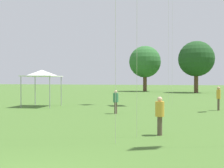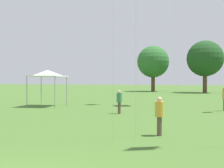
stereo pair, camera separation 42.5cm
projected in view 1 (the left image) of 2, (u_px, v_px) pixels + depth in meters
The scene contains 6 objects.
person_standing_1 at pixel (116, 100), 17.66m from camera, with size 0.43×0.43×1.59m.
person_standing_3 at pixel (219, 96), 19.64m from camera, with size 0.38×0.38×1.79m.
person_standing_4 at pixel (160, 113), 10.62m from camera, with size 0.50×0.50×1.57m.
canopy_tent at pixel (42, 74), 22.64m from camera, with size 3.21×3.21×3.18m.
distant_tree_0 at pixel (145, 62), 56.38m from camera, with size 6.81×6.81×9.79m.
distant_tree_1 at pixel (196, 59), 50.09m from camera, with size 6.79×6.79×9.88m.
Camera 1 is at (3.52, -3.89, 2.20)m, focal length 42.00 mm.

